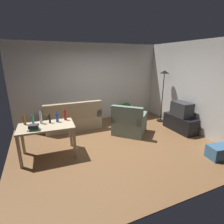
{
  "coord_description": "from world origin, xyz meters",
  "views": [
    {
      "loc": [
        -1.76,
        -3.84,
        2.2
      ],
      "look_at": [
        0.1,
        0.5,
        0.75
      ],
      "focal_mm": 28.11,
      "sensor_mm": 36.0,
      "label": 1
    }
  ],
  "objects_px": {
    "couch": "(73,119)",
    "bottle_clear": "(41,118)",
    "storage_box": "(219,152)",
    "bottle_red": "(65,115)",
    "bottle_dark": "(50,119)",
    "tv_stand": "(180,123)",
    "bottle_blue": "(57,118)",
    "potted_plant": "(126,109)",
    "bottle_tall": "(33,120)",
    "bottle_amber": "(24,120)",
    "tv": "(182,109)",
    "desk": "(47,130)",
    "torchiere_lamp": "(164,82)",
    "book_stack": "(33,127)",
    "armchair": "(129,123)"
  },
  "relations": [
    {
      "from": "couch",
      "to": "bottle_clear",
      "type": "bearing_deg",
      "value": 54.02
    },
    {
      "from": "storage_box",
      "to": "bottle_red",
      "type": "xyz_separation_m",
      "value": [
        -3.1,
        1.85,
        0.73
      ]
    },
    {
      "from": "couch",
      "to": "bottle_dark",
      "type": "xyz_separation_m",
      "value": [
        -0.76,
        -1.35,
        0.55
      ]
    },
    {
      "from": "tv_stand",
      "to": "bottle_blue",
      "type": "height_order",
      "value": "bottle_blue"
    },
    {
      "from": "couch",
      "to": "bottle_red",
      "type": "bearing_deg",
      "value": 72.68
    },
    {
      "from": "potted_plant",
      "to": "bottle_tall",
      "type": "xyz_separation_m",
      "value": [
        -3.24,
        -1.58,
        0.54
      ]
    },
    {
      "from": "couch",
      "to": "potted_plant",
      "type": "distance_m",
      "value": 2.15
    },
    {
      "from": "bottle_clear",
      "to": "bottle_amber",
      "type": "bearing_deg",
      "value": 168.62
    },
    {
      "from": "tv",
      "to": "bottle_blue",
      "type": "relative_size",
      "value": 2.48
    },
    {
      "from": "desk",
      "to": "bottle_tall",
      "type": "bearing_deg",
      "value": 144.16
    },
    {
      "from": "couch",
      "to": "torchiere_lamp",
      "type": "relative_size",
      "value": 0.97
    },
    {
      "from": "bottle_dark",
      "to": "couch",
      "type": "bearing_deg",
      "value": 60.56
    },
    {
      "from": "bottle_clear",
      "to": "bottle_tall",
      "type": "bearing_deg",
      "value": 168.24
    },
    {
      "from": "potted_plant",
      "to": "book_stack",
      "type": "distance_m",
      "value": 3.81
    },
    {
      "from": "couch",
      "to": "desk",
      "type": "relative_size",
      "value": 1.43
    },
    {
      "from": "tv",
      "to": "bottle_amber",
      "type": "height_order",
      "value": "bottle_amber"
    },
    {
      "from": "bottle_dark",
      "to": "bottle_tall",
      "type": "bearing_deg",
      "value": 167.57
    },
    {
      "from": "armchair",
      "to": "storage_box",
      "type": "bearing_deg",
      "value": 165.09
    },
    {
      "from": "tv_stand",
      "to": "storage_box",
      "type": "height_order",
      "value": "tv_stand"
    },
    {
      "from": "couch",
      "to": "tv",
      "type": "relative_size",
      "value": 2.92
    },
    {
      "from": "desk",
      "to": "storage_box",
      "type": "xyz_separation_m",
      "value": [
        3.56,
        -1.65,
        -0.5
      ]
    },
    {
      "from": "tv",
      "to": "bottle_red",
      "type": "xyz_separation_m",
      "value": [
        -3.47,
        0.24,
        0.18
      ]
    },
    {
      "from": "tv",
      "to": "tv_stand",
      "type": "bearing_deg",
      "value": 90.0
    },
    {
      "from": "bottle_tall",
      "to": "bottle_red",
      "type": "distance_m",
      "value": 0.72
    },
    {
      "from": "couch",
      "to": "tv",
      "type": "height_order",
      "value": "same"
    },
    {
      "from": "bottle_blue",
      "to": "bottle_tall",
      "type": "bearing_deg",
      "value": 172.28
    },
    {
      "from": "armchair",
      "to": "couch",
      "type": "bearing_deg",
      "value": 7.58
    },
    {
      "from": "tv",
      "to": "bottle_dark",
      "type": "xyz_separation_m",
      "value": [
        -3.83,
        0.17,
        0.16
      ]
    },
    {
      "from": "tv",
      "to": "bottle_tall",
      "type": "height_order",
      "value": "bottle_tall"
    },
    {
      "from": "tv_stand",
      "to": "bottle_clear",
      "type": "xyz_separation_m",
      "value": [
        -4.01,
        0.21,
        0.65
      ]
    },
    {
      "from": "bottle_amber",
      "to": "bottle_blue",
      "type": "distance_m",
      "value": 0.71
    },
    {
      "from": "torchiere_lamp",
      "to": "armchair",
      "type": "height_order",
      "value": "torchiere_lamp"
    },
    {
      "from": "bottle_amber",
      "to": "bottle_tall",
      "type": "xyz_separation_m",
      "value": [
        0.18,
        -0.03,
        -0.0
      ]
    },
    {
      "from": "tv",
      "to": "bottle_dark",
      "type": "distance_m",
      "value": 3.84
    },
    {
      "from": "bottle_blue",
      "to": "bottle_red",
      "type": "bearing_deg",
      "value": 18.82
    },
    {
      "from": "tv_stand",
      "to": "bottle_dark",
      "type": "bearing_deg",
      "value": 87.45
    },
    {
      "from": "bottle_blue",
      "to": "book_stack",
      "type": "relative_size",
      "value": 0.97
    },
    {
      "from": "couch",
      "to": "storage_box",
      "type": "height_order",
      "value": "couch"
    },
    {
      "from": "tv_stand",
      "to": "book_stack",
      "type": "relative_size",
      "value": 4.42
    },
    {
      "from": "torchiere_lamp",
      "to": "bottle_blue",
      "type": "xyz_separation_m",
      "value": [
        -3.66,
        -0.77,
        -0.55
      ]
    },
    {
      "from": "desk",
      "to": "bottle_tall",
      "type": "relative_size",
      "value": 4.94
    },
    {
      "from": "couch",
      "to": "bottle_tall",
      "type": "distance_m",
      "value": 1.78
    },
    {
      "from": "potted_plant",
      "to": "bottle_red",
      "type": "bearing_deg",
      "value": -147.82
    },
    {
      "from": "potted_plant",
      "to": "bottle_dark",
      "type": "height_order",
      "value": "bottle_dark"
    },
    {
      "from": "tv_stand",
      "to": "book_stack",
      "type": "height_order",
      "value": "book_stack"
    },
    {
      "from": "tv_stand",
      "to": "bottle_tall",
      "type": "bearing_deg",
      "value": 86.6
    },
    {
      "from": "desk",
      "to": "bottle_amber",
      "type": "bearing_deg",
      "value": 153.67
    },
    {
      "from": "torchiere_lamp",
      "to": "couch",
      "type": "bearing_deg",
      "value": 169.48
    },
    {
      "from": "bottle_tall",
      "to": "bottle_blue",
      "type": "xyz_separation_m",
      "value": [
        0.53,
        -0.07,
        -0.0
      ]
    },
    {
      "from": "bottle_amber",
      "to": "book_stack",
      "type": "xyz_separation_m",
      "value": [
        0.18,
        -0.41,
        -0.05
      ]
    }
  ]
}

